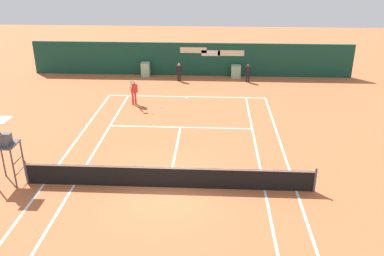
% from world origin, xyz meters
% --- Properties ---
extents(ground_plane, '(80.00, 80.00, 0.01)m').
position_xyz_m(ground_plane, '(-0.00, 0.58, 0.00)').
color(ground_plane, '#BC6038').
extents(tennis_net, '(12.10, 0.10, 1.07)m').
position_xyz_m(tennis_net, '(0.00, 0.00, 0.51)').
color(tennis_net, '#4C4C51').
rests_on(tennis_net, ground_plane).
extents(sponsor_back_wall, '(25.00, 1.02, 2.58)m').
position_xyz_m(sponsor_back_wall, '(0.00, 16.97, 1.24)').
color(sponsor_back_wall, '#144233').
rests_on(sponsor_back_wall, ground_plane).
extents(umpire_chair, '(1.00, 1.00, 2.86)m').
position_xyz_m(umpire_chair, '(-6.79, 0.12, 1.88)').
color(umpire_chair, '#47474C').
rests_on(umpire_chair, ground_plane).
extents(player_on_baseline, '(0.47, 0.83, 1.82)m').
position_xyz_m(player_on_baseline, '(-3.26, 9.98, 0.96)').
color(player_on_baseline, red).
rests_on(player_on_baseline, ground_plane).
extents(ball_kid_right_post, '(0.45, 0.19, 1.36)m').
position_xyz_m(ball_kid_right_post, '(4.35, 15.33, 0.78)').
color(ball_kid_right_post, black).
rests_on(ball_kid_right_post, ground_plane).
extents(ball_kid_left_post, '(0.45, 0.20, 1.36)m').
position_xyz_m(ball_kid_left_post, '(-0.81, 15.33, 0.78)').
color(ball_kid_left_post, black).
rests_on(ball_kid_left_post, ground_plane).
extents(tennis_ball_by_sideline, '(0.07, 0.07, 0.07)m').
position_xyz_m(tennis_ball_by_sideline, '(-1.46, 9.52, 0.03)').
color(tennis_ball_by_sideline, '#CCE033').
rests_on(tennis_ball_by_sideline, ground_plane).
extents(tennis_ball_mid_court, '(0.07, 0.07, 0.07)m').
position_xyz_m(tennis_ball_mid_court, '(4.07, 2.34, 0.03)').
color(tennis_ball_mid_court, '#CCE033').
rests_on(tennis_ball_mid_court, ground_plane).
extents(tennis_ball_near_service_line, '(0.07, 0.07, 0.07)m').
position_xyz_m(tennis_ball_near_service_line, '(-1.82, 8.33, 0.03)').
color(tennis_ball_near_service_line, '#CCE033').
rests_on(tennis_ball_near_service_line, ground_plane).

